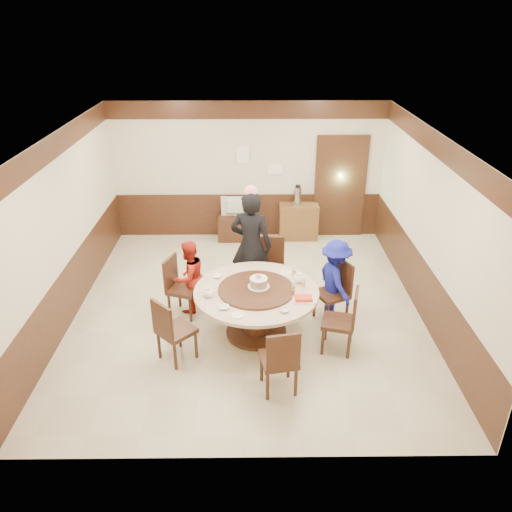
{
  "coord_description": "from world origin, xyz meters",
  "views": [
    {
      "loc": [
        0.06,
        -6.88,
        4.39
      ],
      "look_at": [
        0.13,
        -0.29,
        1.1
      ],
      "focal_mm": 35.0,
      "sensor_mm": 36.0,
      "label": 1
    }
  ],
  "objects_px": {
    "tv_stand": "(239,228)",
    "television": "(238,207)",
    "shrimp_platter": "(304,299)",
    "side_cabinet": "(298,221)",
    "person_standing": "(251,246)",
    "banquet_table": "(256,303)",
    "birthday_cake": "(259,282)",
    "thermos": "(298,196)",
    "person_blue": "(335,280)",
    "person_red": "(189,277)"
  },
  "relations": [
    {
      "from": "banquet_table",
      "to": "birthday_cake",
      "type": "xyz_separation_m",
      "value": [
        0.03,
        0.05,
        0.32
      ]
    },
    {
      "from": "banquet_table",
      "to": "birthday_cake",
      "type": "distance_m",
      "value": 0.33
    },
    {
      "from": "banquet_table",
      "to": "television",
      "type": "height_order",
      "value": "television"
    },
    {
      "from": "shrimp_platter",
      "to": "television",
      "type": "height_order",
      "value": "television"
    },
    {
      "from": "person_blue",
      "to": "television",
      "type": "distance_m",
      "value": 3.34
    },
    {
      "from": "person_blue",
      "to": "side_cabinet",
      "type": "relative_size",
      "value": 1.62
    },
    {
      "from": "person_standing",
      "to": "birthday_cake",
      "type": "distance_m",
      "value": 1.06
    },
    {
      "from": "tv_stand",
      "to": "person_red",
      "type": "bearing_deg",
      "value": -104.5
    },
    {
      "from": "person_blue",
      "to": "shrimp_platter",
      "type": "height_order",
      "value": "person_blue"
    },
    {
      "from": "person_red",
      "to": "shrimp_platter",
      "type": "distance_m",
      "value": 1.96
    },
    {
      "from": "banquet_table",
      "to": "side_cabinet",
      "type": "bearing_deg",
      "value": 75.12
    },
    {
      "from": "person_standing",
      "to": "banquet_table",
      "type": "bearing_deg",
      "value": 108.26
    },
    {
      "from": "banquet_table",
      "to": "side_cabinet",
      "type": "distance_m",
      "value": 3.59
    },
    {
      "from": "banquet_table",
      "to": "side_cabinet",
      "type": "height_order",
      "value": "banquet_table"
    },
    {
      "from": "person_blue",
      "to": "shrimp_platter",
      "type": "distance_m",
      "value": 0.97
    },
    {
      "from": "banquet_table",
      "to": "person_standing",
      "type": "bearing_deg",
      "value": 93.82
    },
    {
      "from": "person_red",
      "to": "person_blue",
      "type": "distance_m",
      "value": 2.27
    },
    {
      "from": "side_cabinet",
      "to": "thermos",
      "type": "relative_size",
      "value": 2.11
    },
    {
      "from": "tv_stand",
      "to": "person_standing",
      "type": "bearing_deg",
      "value": -83.67
    },
    {
      "from": "thermos",
      "to": "person_blue",
      "type": "bearing_deg",
      "value": -83.63
    },
    {
      "from": "person_blue",
      "to": "side_cabinet",
      "type": "distance_m",
      "value": 3.01
    },
    {
      "from": "television",
      "to": "side_cabinet",
      "type": "relative_size",
      "value": 0.9
    },
    {
      "from": "birthday_cake",
      "to": "thermos",
      "type": "xyz_separation_m",
      "value": [
        0.85,
        3.42,
        0.09
      ]
    },
    {
      "from": "banquet_table",
      "to": "person_red",
      "type": "bearing_deg",
      "value": 147.22
    },
    {
      "from": "person_blue",
      "to": "television",
      "type": "bearing_deg",
      "value": 10.42
    },
    {
      "from": "person_red",
      "to": "television",
      "type": "xyz_separation_m",
      "value": [
        0.71,
        2.76,
        0.11
      ]
    },
    {
      "from": "person_standing",
      "to": "birthday_cake",
      "type": "height_order",
      "value": "person_standing"
    },
    {
      "from": "banquet_table",
      "to": "thermos",
      "type": "bearing_deg",
      "value": 75.71
    },
    {
      "from": "banquet_table",
      "to": "shrimp_platter",
      "type": "bearing_deg",
      "value": -24.2
    },
    {
      "from": "person_blue",
      "to": "television",
      "type": "relative_size",
      "value": 1.8
    },
    {
      "from": "person_standing",
      "to": "tv_stand",
      "type": "bearing_deg",
      "value": -69.23
    },
    {
      "from": "side_cabinet",
      "to": "person_blue",
      "type": "bearing_deg",
      "value": -84.36
    },
    {
      "from": "side_cabinet",
      "to": "thermos",
      "type": "bearing_deg",
      "value": 180.0
    },
    {
      "from": "birthday_cake",
      "to": "tv_stand",
      "type": "relative_size",
      "value": 0.37
    },
    {
      "from": "birthday_cake",
      "to": "tv_stand",
      "type": "xyz_separation_m",
      "value": [
        -0.37,
        3.39,
        -0.6
      ]
    },
    {
      "from": "person_blue",
      "to": "shrimp_platter",
      "type": "relative_size",
      "value": 4.32
    },
    {
      "from": "person_blue",
      "to": "side_cabinet",
      "type": "bearing_deg",
      "value": -11.6
    },
    {
      "from": "shrimp_platter",
      "to": "side_cabinet",
      "type": "xyz_separation_m",
      "value": [
        0.27,
        3.76,
        -0.4
      ]
    },
    {
      "from": "birthday_cake",
      "to": "shrimp_platter",
      "type": "height_order",
      "value": "birthday_cake"
    },
    {
      "from": "person_red",
      "to": "side_cabinet",
      "type": "relative_size",
      "value": 1.5
    },
    {
      "from": "person_blue",
      "to": "tv_stand",
      "type": "relative_size",
      "value": 1.52
    },
    {
      "from": "television",
      "to": "person_red",
      "type": "bearing_deg",
      "value": 76.71
    },
    {
      "from": "tv_stand",
      "to": "side_cabinet",
      "type": "xyz_separation_m",
      "value": [
        1.25,
        0.03,
        0.12
      ]
    },
    {
      "from": "person_red",
      "to": "shrimp_platter",
      "type": "height_order",
      "value": "person_red"
    },
    {
      "from": "person_standing",
      "to": "tv_stand",
      "type": "relative_size",
      "value": 2.2
    },
    {
      "from": "tv_stand",
      "to": "television",
      "type": "xyz_separation_m",
      "value": [
        0.0,
        0.0,
        0.46
      ]
    },
    {
      "from": "birthday_cake",
      "to": "side_cabinet",
      "type": "distance_m",
      "value": 3.56
    },
    {
      "from": "tv_stand",
      "to": "television",
      "type": "bearing_deg",
      "value": 0.0
    },
    {
      "from": "person_standing",
      "to": "person_blue",
      "type": "bearing_deg",
      "value": 168.79
    },
    {
      "from": "shrimp_platter",
      "to": "side_cabinet",
      "type": "distance_m",
      "value": 3.79
    }
  ]
}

